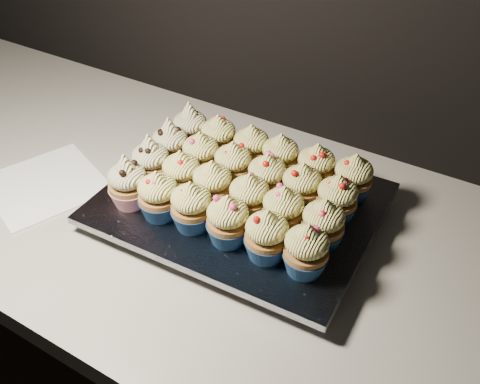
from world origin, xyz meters
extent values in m
cube|color=beige|center=(0.00, 1.70, 0.88)|extent=(2.44, 0.64, 0.04)
cube|color=white|center=(-0.49, 1.61, 0.90)|extent=(0.24, 0.24, 0.00)
cube|color=black|center=(-0.16, 1.71, 0.91)|extent=(0.40, 0.31, 0.02)
cube|color=silver|center=(-0.16, 1.71, 0.93)|extent=(0.44, 0.35, 0.01)
cone|color=#B5192F|center=(-0.30, 1.62, 0.95)|extent=(0.06, 0.06, 0.03)
ellipsoid|color=beige|center=(-0.30, 1.62, 0.99)|extent=(0.06, 0.06, 0.04)
cone|color=beige|center=(-0.30, 1.62, 1.02)|extent=(0.03, 0.03, 0.03)
cone|color=navy|center=(-0.25, 1.62, 0.95)|extent=(0.06, 0.06, 0.03)
ellipsoid|color=#FFF380|center=(-0.25, 1.62, 0.99)|extent=(0.06, 0.06, 0.04)
cone|color=#FFF380|center=(-0.25, 1.62, 1.01)|extent=(0.03, 0.03, 0.02)
cone|color=navy|center=(-0.19, 1.63, 0.95)|extent=(0.06, 0.06, 0.03)
ellipsoid|color=#FFF380|center=(-0.19, 1.63, 0.99)|extent=(0.06, 0.06, 0.04)
cone|color=#FFF380|center=(-0.19, 1.63, 1.01)|extent=(0.03, 0.03, 0.02)
cone|color=navy|center=(-0.13, 1.63, 0.95)|extent=(0.06, 0.06, 0.03)
ellipsoid|color=#FFF380|center=(-0.13, 1.63, 0.99)|extent=(0.06, 0.06, 0.04)
cone|color=#FFF380|center=(-0.13, 1.63, 1.01)|extent=(0.03, 0.03, 0.02)
cone|color=navy|center=(-0.06, 1.63, 0.95)|extent=(0.06, 0.06, 0.03)
ellipsoid|color=#FFF380|center=(-0.06, 1.63, 0.99)|extent=(0.06, 0.06, 0.04)
cone|color=#FFF380|center=(-0.06, 1.63, 1.01)|extent=(0.03, 0.03, 0.02)
cone|color=navy|center=(-0.01, 1.63, 0.95)|extent=(0.06, 0.06, 0.03)
ellipsoid|color=#FFF380|center=(-0.01, 1.63, 0.99)|extent=(0.06, 0.06, 0.04)
cone|color=#FFF380|center=(-0.01, 1.63, 1.01)|extent=(0.03, 0.03, 0.02)
cone|color=#B5192F|center=(-0.31, 1.68, 0.95)|extent=(0.06, 0.06, 0.03)
ellipsoid|color=beige|center=(-0.31, 1.68, 0.99)|extent=(0.06, 0.06, 0.04)
cone|color=beige|center=(-0.31, 1.68, 1.02)|extent=(0.03, 0.03, 0.03)
cone|color=navy|center=(-0.25, 1.68, 0.95)|extent=(0.06, 0.06, 0.03)
ellipsoid|color=#FFF380|center=(-0.25, 1.68, 0.99)|extent=(0.06, 0.06, 0.04)
cone|color=#FFF380|center=(-0.25, 1.68, 1.01)|extent=(0.03, 0.03, 0.02)
cone|color=navy|center=(-0.19, 1.68, 0.95)|extent=(0.06, 0.06, 0.03)
ellipsoid|color=#FFF380|center=(-0.19, 1.68, 0.99)|extent=(0.06, 0.06, 0.04)
cone|color=#FFF380|center=(-0.19, 1.68, 1.01)|extent=(0.03, 0.03, 0.02)
cone|color=navy|center=(-0.13, 1.69, 0.95)|extent=(0.06, 0.06, 0.03)
ellipsoid|color=#FFF380|center=(-0.13, 1.69, 0.99)|extent=(0.06, 0.06, 0.04)
cone|color=#FFF380|center=(-0.13, 1.69, 1.01)|extent=(0.03, 0.03, 0.02)
cone|color=navy|center=(-0.07, 1.69, 0.95)|extent=(0.06, 0.06, 0.03)
ellipsoid|color=#FFF380|center=(-0.07, 1.69, 0.99)|extent=(0.06, 0.06, 0.04)
cone|color=#FFF380|center=(-0.07, 1.69, 1.01)|extent=(0.03, 0.03, 0.02)
cone|color=navy|center=(-0.01, 1.69, 0.95)|extent=(0.06, 0.06, 0.03)
ellipsoid|color=#FFF380|center=(-0.01, 1.69, 0.99)|extent=(0.06, 0.06, 0.04)
cone|color=#FFF380|center=(-0.01, 1.69, 1.01)|extent=(0.03, 0.03, 0.02)
cone|color=#B5192F|center=(-0.31, 1.74, 0.95)|extent=(0.06, 0.06, 0.03)
ellipsoid|color=beige|center=(-0.31, 1.74, 0.99)|extent=(0.06, 0.06, 0.04)
cone|color=beige|center=(-0.31, 1.74, 1.02)|extent=(0.03, 0.03, 0.03)
cone|color=navy|center=(-0.25, 1.74, 0.95)|extent=(0.06, 0.06, 0.03)
ellipsoid|color=#FFF380|center=(-0.25, 1.74, 0.99)|extent=(0.06, 0.06, 0.04)
cone|color=#FFF380|center=(-0.25, 1.74, 1.01)|extent=(0.03, 0.03, 0.02)
cone|color=navy|center=(-0.19, 1.74, 0.95)|extent=(0.06, 0.06, 0.03)
ellipsoid|color=#FFF380|center=(-0.19, 1.74, 0.99)|extent=(0.06, 0.06, 0.04)
cone|color=#FFF380|center=(-0.19, 1.74, 1.01)|extent=(0.03, 0.03, 0.02)
cone|color=navy|center=(-0.13, 1.74, 0.95)|extent=(0.06, 0.06, 0.03)
ellipsoid|color=#FFF380|center=(-0.13, 1.74, 0.99)|extent=(0.06, 0.06, 0.04)
cone|color=#FFF380|center=(-0.13, 1.74, 1.01)|extent=(0.03, 0.03, 0.02)
cone|color=navy|center=(-0.07, 1.75, 0.95)|extent=(0.06, 0.06, 0.03)
ellipsoid|color=#FFF380|center=(-0.07, 1.75, 0.99)|extent=(0.06, 0.06, 0.04)
cone|color=#FFF380|center=(-0.07, 1.75, 1.01)|extent=(0.03, 0.03, 0.02)
cone|color=navy|center=(-0.01, 1.75, 0.95)|extent=(0.06, 0.06, 0.03)
ellipsoid|color=#FFF380|center=(-0.01, 1.75, 0.99)|extent=(0.06, 0.06, 0.04)
cone|color=#FFF380|center=(-0.01, 1.75, 1.01)|extent=(0.03, 0.03, 0.02)
cone|color=#B5192F|center=(-0.31, 1.80, 0.95)|extent=(0.06, 0.06, 0.03)
ellipsoid|color=beige|center=(-0.31, 1.80, 0.99)|extent=(0.06, 0.06, 0.04)
cone|color=beige|center=(-0.31, 1.80, 1.02)|extent=(0.03, 0.03, 0.03)
cone|color=navy|center=(-0.25, 1.80, 0.95)|extent=(0.06, 0.06, 0.03)
ellipsoid|color=#FFF380|center=(-0.25, 1.80, 0.99)|extent=(0.06, 0.06, 0.04)
cone|color=#FFF380|center=(-0.25, 1.80, 1.01)|extent=(0.03, 0.03, 0.02)
cone|color=navy|center=(-0.19, 1.80, 0.95)|extent=(0.06, 0.06, 0.03)
ellipsoid|color=#FFF380|center=(-0.19, 1.80, 0.99)|extent=(0.06, 0.06, 0.04)
cone|color=#FFF380|center=(-0.19, 1.80, 1.01)|extent=(0.03, 0.03, 0.02)
cone|color=navy|center=(-0.14, 1.80, 0.95)|extent=(0.06, 0.06, 0.03)
ellipsoid|color=#FFF380|center=(-0.14, 1.80, 0.99)|extent=(0.06, 0.06, 0.04)
cone|color=#FFF380|center=(-0.14, 1.80, 1.01)|extent=(0.03, 0.03, 0.02)
cone|color=navy|center=(-0.07, 1.81, 0.95)|extent=(0.06, 0.06, 0.03)
ellipsoid|color=#FFF380|center=(-0.07, 1.81, 0.99)|extent=(0.06, 0.06, 0.04)
cone|color=#FFF380|center=(-0.07, 1.81, 1.01)|extent=(0.03, 0.03, 0.02)
cone|color=navy|center=(-0.01, 1.81, 0.95)|extent=(0.06, 0.06, 0.03)
ellipsoid|color=#FFF380|center=(-0.01, 1.81, 0.99)|extent=(0.06, 0.06, 0.04)
cone|color=#FFF380|center=(-0.01, 1.81, 1.01)|extent=(0.03, 0.03, 0.02)
camera|label=1|loc=(0.18, 1.15, 1.48)|focal=40.00mm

